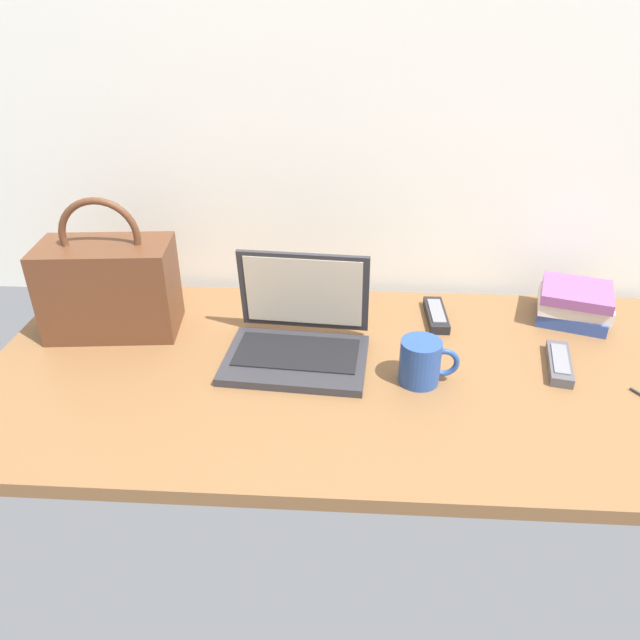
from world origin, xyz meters
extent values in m
cube|color=brown|center=(0.00, 0.00, 0.01)|extent=(1.60, 0.76, 0.03)
cube|color=#2D2D33|center=(-0.12, 0.01, 0.04)|extent=(0.33, 0.24, 0.02)
cube|color=black|center=(-0.12, 0.03, 0.05)|extent=(0.28, 0.16, 0.00)
cube|color=#2D2D33|center=(-0.11, 0.14, 0.15)|extent=(0.30, 0.06, 0.20)
cube|color=beige|center=(-0.11, 0.13, 0.15)|extent=(0.27, 0.05, 0.17)
cylinder|color=#26478C|center=(0.15, -0.04, 0.08)|extent=(0.09, 0.09, 0.10)
torus|color=#26478C|center=(0.20, -0.04, 0.08)|extent=(0.07, 0.01, 0.07)
cylinder|color=brown|center=(0.15, -0.04, 0.12)|extent=(0.08, 0.08, 0.00)
cube|color=black|center=(0.21, 0.24, 0.04)|extent=(0.05, 0.16, 0.02)
cube|color=slate|center=(0.21, 0.24, 0.05)|extent=(0.04, 0.12, 0.00)
cube|color=#4C4C51|center=(0.46, 0.03, 0.04)|extent=(0.08, 0.17, 0.02)
cube|color=slate|center=(0.46, 0.03, 0.05)|extent=(0.06, 0.12, 0.00)
cube|color=#59331E|center=(-0.57, 0.14, 0.14)|extent=(0.31, 0.19, 0.22)
torus|color=#59331E|center=(-0.57, 0.14, 0.27)|extent=(0.18, 0.03, 0.18)
cube|color=#334C99|center=(0.55, 0.25, 0.05)|extent=(0.20, 0.19, 0.03)
cube|color=silver|center=(0.55, 0.25, 0.08)|extent=(0.20, 0.18, 0.03)
cube|color=#8C4C8C|center=(0.55, 0.25, 0.11)|extent=(0.20, 0.19, 0.03)
camera|label=1|loc=(0.00, -1.08, 0.76)|focal=33.44mm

